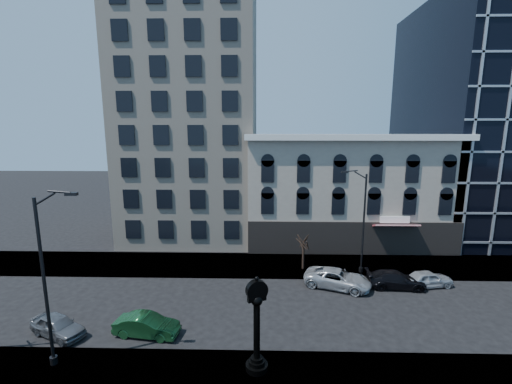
{
  "coord_description": "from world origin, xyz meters",
  "views": [
    {
      "loc": [
        2.65,
        -23.2,
        13.14
      ],
      "look_at": [
        2.0,
        4.0,
        8.0
      ],
      "focal_mm": 24.0,
      "sensor_mm": 36.0,
      "label": 1
    }
  ],
  "objects_px": {
    "street_clock": "(257,329)",
    "car_near_b": "(147,325)",
    "street_lamp_near": "(53,233)",
    "car_near_a": "(58,326)"
  },
  "relations": [
    {
      "from": "street_clock",
      "to": "car_near_b",
      "type": "distance_m",
      "value": 8.01
    },
    {
      "from": "street_lamp_near",
      "to": "car_near_b",
      "type": "relative_size",
      "value": 2.43
    },
    {
      "from": "street_clock",
      "to": "car_near_a",
      "type": "height_order",
      "value": "street_clock"
    },
    {
      "from": "street_lamp_near",
      "to": "car_near_b",
      "type": "distance_m",
      "value": 8.4
    },
    {
      "from": "car_near_b",
      "to": "street_lamp_near",
      "type": "bearing_deg",
      "value": 137.52
    },
    {
      "from": "street_clock",
      "to": "car_near_b",
      "type": "height_order",
      "value": "street_clock"
    },
    {
      "from": "street_clock",
      "to": "street_lamp_near",
      "type": "bearing_deg",
      "value": 156.94
    },
    {
      "from": "car_near_a",
      "to": "car_near_b",
      "type": "distance_m",
      "value": 5.69
    },
    {
      "from": "car_near_b",
      "to": "car_near_a",
      "type": "bearing_deg",
      "value": 99.25
    },
    {
      "from": "street_clock",
      "to": "car_near_b",
      "type": "xyz_separation_m",
      "value": [
        -7.12,
        3.15,
        -1.89
      ]
    }
  ]
}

